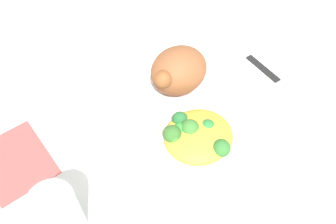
{
  "coord_description": "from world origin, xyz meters",
  "views": [
    {
      "loc": [
        0.21,
        0.28,
        0.46
      ],
      "look_at": [
        0.0,
        0.0,
        0.03
      ],
      "focal_mm": 37.24,
      "sensor_mm": 36.0,
      "label": 1
    }
  ],
  "objects_px": {
    "mac_cheese_with_broccoli": "(196,135)",
    "knife": "(278,80)",
    "plate": "(168,119)",
    "water_glass": "(58,216)",
    "fork": "(260,90)",
    "rice_pile": "(128,124)",
    "napkin": "(15,161)",
    "roasted_chicken": "(178,71)"
  },
  "relations": [
    {
      "from": "mac_cheese_with_broccoli",
      "to": "napkin",
      "type": "bearing_deg",
      "value": -32.38
    },
    {
      "from": "mac_cheese_with_broccoli",
      "to": "rice_pile",
      "type": "bearing_deg",
      "value": -47.43
    },
    {
      "from": "rice_pile",
      "to": "fork",
      "type": "relative_size",
      "value": 0.76
    },
    {
      "from": "mac_cheese_with_broccoli",
      "to": "knife",
      "type": "xyz_separation_m",
      "value": [
        -0.21,
        -0.02,
        -0.03
      ]
    },
    {
      "from": "rice_pile",
      "to": "fork",
      "type": "xyz_separation_m",
      "value": [
        -0.24,
        0.05,
        -0.04
      ]
    },
    {
      "from": "water_glass",
      "to": "napkin",
      "type": "relative_size",
      "value": 0.71
    },
    {
      "from": "roasted_chicken",
      "to": "rice_pile",
      "type": "relative_size",
      "value": 0.97
    },
    {
      "from": "fork",
      "to": "water_glass",
      "type": "xyz_separation_m",
      "value": [
        0.39,
        0.02,
        0.04
      ]
    },
    {
      "from": "fork",
      "to": "plate",
      "type": "bearing_deg",
      "value": -13.85
    },
    {
      "from": "plate",
      "to": "mac_cheese_with_broccoli",
      "type": "distance_m",
      "value": 0.07
    },
    {
      "from": "napkin",
      "to": "fork",
      "type": "bearing_deg",
      "value": 162.66
    },
    {
      "from": "plate",
      "to": "knife",
      "type": "height_order",
      "value": "plate"
    },
    {
      "from": "napkin",
      "to": "water_glass",
      "type": "bearing_deg",
      "value": 95.48
    },
    {
      "from": "rice_pile",
      "to": "mac_cheese_with_broccoli",
      "type": "relative_size",
      "value": 1.02
    },
    {
      "from": "water_glass",
      "to": "plate",
      "type": "bearing_deg",
      "value": -164.99
    },
    {
      "from": "water_glass",
      "to": "mac_cheese_with_broccoli",
      "type": "bearing_deg",
      "value": 178.25
    },
    {
      "from": "roasted_chicken",
      "to": "water_glass",
      "type": "xyz_separation_m",
      "value": [
        0.27,
        0.1,
        -0.01
      ]
    },
    {
      "from": "water_glass",
      "to": "fork",
      "type": "bearing_deg",
      "value": -177.76
    },
    {
      "from": "rice_pile",
      "to": "roasted_chicken",
      "type": "bearing_deg",
      "value": -166.31
    },
    {
      "from": "roasted_chicken",
      "to": "knife",
      "type": "relative_size",
      "value": 0.55
    },
    {
      "from": "rice_pile",
      "to": "knife",
      "type": "distance_m",
      "value": 0.29
    },
    {
      "from": "knife",
      "to": "water_glass",
      "type": "bearing_deg",
      "value": 1.5
    },
    {
      "from": "mac_cheese_with_broccoli",
      "to": "water_glass",
      "type": "height_order",
      "value": "water_glass"
    },
    {
      "from": "mac_cheese_with_broccoli",
      "to": "fork",
      "type": "bearing_deg",
      "value": -172.64
    },
    {
      "from": "knife",
      "to": "napkin",
      "type": "distance_m",
      "value": 0.47
    },
    {
      "from": "mac_cheese_with_broccoli",
      "to": "knife",
      "type": "height_order",
      "value": "mac_cheese_with_broccoli"
    },
    {
      "from": "mac_cheese_with_broccoli",
      "to": "napkin",
      "type": "relative_size",
      "value": 0.87
    },
    {
      "from": "rice_pile",
      "to": "knife",
      "type": "xyz_separation_m",
      "value": [
        -0.28,
        0.06,
        -0.04
      ]
    },
    {
      "from": "fork",
      "to": "knife",
      "type": "height_order",
      "value": "knife"
    },
    {
      "from": "knife",
      "to": "rice_pile",
      "type": "bearing_deg",
      "value": -11.63
    },
    {
      "from": "knife",
      "to": "napkin",
      "type": "bearing_deg",
      "value": -16.22
    },
    {
      "from": "plate",
      "to": "mac_cheese_with_broccoli",
      "type": "height_order",
      "value": "mac_cheese_with_broccoli"
    },
    {
      "from": "rice_pile",
      "to": "napkin",
      "type": "height_order",
      "value": "rice_pile"
    },
    {
      "from": "napkin",
      "to": "knife",
      "type": "bearing_deg",
      "value": 163.78
    },
    {
      "from": "rice_pile",
      "to": "water_glass",
      "type": "xyz_separation_m",
      "value": [
        0.15,
        0.07,
        0.0
      ]
    },
    {
      "from": "plate",
      "to": "napkin",
      "type": "bearing_deg",
      "value": -19.89
    },
    {
      "from": "plate",
      "to": "fork",
      "type": "bearing_deg",
      "value": 166.15
    },
    {
      "from": "plate",
      "to": "water_glass",
      "type": "height_order",
      "value": "water_glass"
    },
    {
      "from": "mac_cheese_with_broccoli",
      "to": "knife",
      "type": "distance_m",
      "value": 0.22
    },
    {
      "from": "rice_pile",
      "to": "napkin",
      "type": "xyz_separation_m",
      "value": [
        0.16,
        -0.07,
        -0.04
      ]
    },
    {
      "from": "plate",
      "to": "fork",
      "type": "xyz_separation_m",
      "value": [
        -0.17,
        0.04,
        -0.01
      ]
    },
    {
      "from": "roasted_chicken",
      "to": "fork",
      "type": "relative_size",
      "value": 0.74
    }
  ]
}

